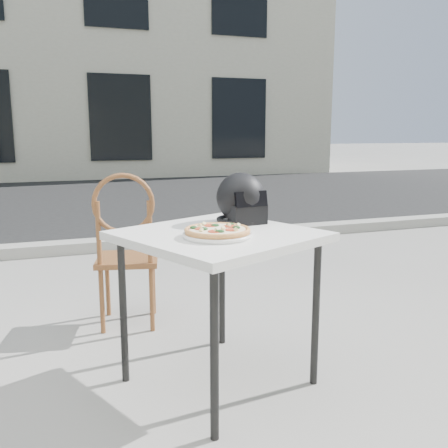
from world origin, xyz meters
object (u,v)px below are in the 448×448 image
object	(u,v)px
plate	(217,235)
helmet	(241,200)
cafe_table_main	(219,246)
pizza	(217,230)
cafe_chair_main	(126,243)

from	to	relation	value
plate	helmet	bearing A→B (deg)	52.83
cafe_table_main	plate	world-z (taller)	plate
pizza	helmet	distance (m)	0.41
plate	cafe_chair_main	bearing A→B (deg)	105.51
helmet	pizza	bearing A→B (deg)	-133.83
helmet	plate	bearing A→B (deg)	-133.81
pizza	plate	bearing A→B (deg)	-94.99
plate	helmet	world-z (taller)	helmet
cafe_table_main	pizza	size ratio (longest dim) A/B	3.01
cafe_table_main	cafe_chair_main	world-z (taller)	cafe_chair_main
pizza	helmet	xyz separation A→B (m)	(0.24, 0.32, 0.09)
helmet	cafe_chair_main	world-z (taller)	helmet
cafe_table_main	pizza	bearing A→B (deg)	-112.01
helmet	cafe_table_main	bearing A→B (deg)	-139.92
pizza	helmet	world-z (taller)	helmet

